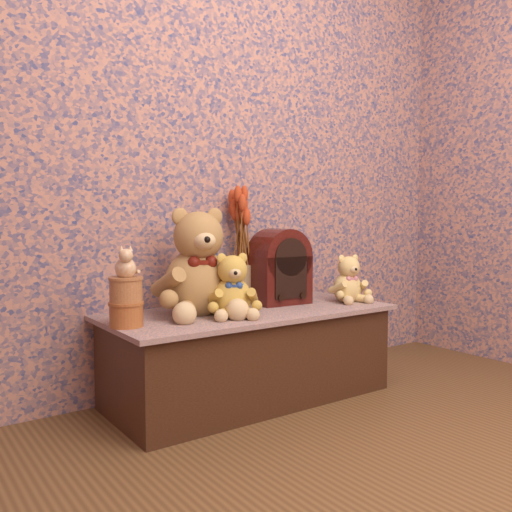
{
  "coord_description": "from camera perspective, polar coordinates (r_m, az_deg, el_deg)",
  "views": [
    {
      "loc": [
        -1.34,
        -0.72,
        0.8
      ],
      "look_at": [
        0.0,
        1.17,
        0.64
      ],
      "focal_mm": 37.89,
      "sensor_mm": 36.0,
      "label": 1
    }
  ],
  "objects": [
    {
      "name": "teddy_small",
      "position": [
        2.65,
        9.64,
        -2.12
      ],
      "size": [
        0.24,
        0.27,
        0.24
      ],
      "primitive_type": null,
      "rotation": [
        0.0,
        0.0,
        -0.23
      ],
      "color": "#DEC469",
      "rests_on": "display_shelf"
    },
    {
      "name": "cathedral_radio",
      "position": [
        2.55,
        2.48,
        -1.07
      ],
      "size": [
        0.27,
        0.2,
        0.35
      ],
      "primitive_type": null,
      "rotation": [
        0.0,
        0.0,
        -0.06
      ],
      "color": "#380E0A",
      "rests_on": "display_shelf"
    },
    {
      "name": "biscuit_tin_upper",
      "position": [
        2.06,
        -13.57,
        -3.53
      ],
      "size": [
        0.15,
        0.15,
        0.09
      ],
      "primitive_type": "cylinder",
      "rotation": [
        0.0,
        0.0,
        -0.26
      ],
      "color": "tan",
      "rests_on": "biscuit_tin_lower"
    },
    {
      "name": "cat_figurine",
      "position": [
        2.04,
        -13.62,
        -0.54
      ],
      "size": [
        0.11,
        0.12,
        0.12
      ],
      "primitive_type": null,
      "rotation": [
        0.0,
        0.0,
        -0.3
      ],
      "color": "silver",
      "rests_on": "biscuit_tin_upper"
    },
    {
      "name": "display_shelf",
      "position": [
        2.43,
        -0.69,
        -10.31
      ],
      "size": [
        1.28,
        0.58,
        0.4
      ],
      "primitive_type": "cube",
      "color": "#34476A",
      "rests_on": "ground"
    },
    {
      "name": "dried_stalks",
      "position": [
        2.55,
        -1.46,
        3.85
      ],
      "size": [
        0.25,
        0.25,
        0.42
      ],
      "primitive_type": null,
      "rotation": [
        0.0,
        0.0,
        0.15
      ],
      "color": "#BC3E1E",
      "rests_on": "ceramic_vase"
    },
    {
      "name": "biscuit_tin_lower",
      "position": [
        2.07,
        -13.53,
        -6.04
      ],
      "size": [
        0.16,
        0.16,
        0.09
      ],
      "primitive_type": "cylinder",
      "rotation": [
        0.0,
        0.0,
        0.34
      ],
      "color": "#B38134",
      "rests_on": "display_shelf"
    },
    {
      "name": "teddy_large",
      "position": [
        2.28,
        -6.24,
        -0.12
      ],
      "size": [
        0.47,
        0.52,
        0.48
      ],
      "primitive_type": null,
      "rotation": [
        0.0,
        0.0,
        -0.23
      ],
      "color": "#906038",
      "rests_on": "display_shelf"
    },
    {
      "name": "teddy_medium",
      "position": [
        2.22,
        -2.55,
        -2.78
      ],
      "size": [
        0.31,
        0.33,
        0.28
      ],
      "primitive_type": null,
      "rotation": [
        0.0,
        0.0,
        -0.4
      ],
      "color": "gold",
      "rests_on": "display_shelf"
    },
    {
      "name": "ceramic_vase",
      "position": [
        2.57,
        -1.45,
        -2.94
      ],
      "size": [
        0.13,
        0.13,
        0.18
      ],
      "primitive_type": "cylinder",
      "rotation": [
        0.0,
        0.0,
        -0.17
      ],
      "color": "tan",
      "rests_on": "display_shelf"
    }
  ]
}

